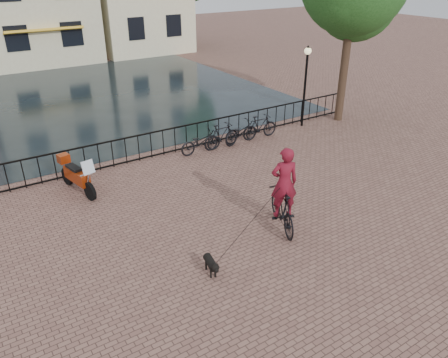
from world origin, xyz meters
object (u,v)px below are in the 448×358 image
lamp_post (306,73)px  cyclist (283,194)px  dog (211,264)px  motorcycle (76,172)px

lamp_post → cyclist: 8.72m
cyclist → dog: bearing=35.7°
motorcycle → lamp_post: bearing=-7.0°
cyclist → dog: 2.90m
dog → motorcycle: size_ratio=0.39×
lamp_post → dog: size_ratio=4.44×
cyclist → motorcycle: bearing=-28.9°
lamp_post → motorcycle: bearing=-175.5°
lamp_post → dog: 11.30m
lamp_post → cyclist: bearing=-135.9°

